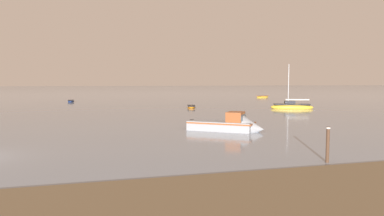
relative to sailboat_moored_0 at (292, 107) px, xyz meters
The scene contains 6 objects.
sailboat_moored_0 is the anchor object (origin of this frame).
motorboat_moored_1 28.13m from the sailboat_moored_0, 131.83° to the right, with size 6.82×5.83×2.56m.
rowboat_moored_1 16.63m from the sailboat_moored_0, 160.23° to the left, with size 2.08×3.96×0.60m.
rowboat_moored_2 47.06m from the sailboat_moored_0, 142.04° to the left, with size 1.36×3.62×0.57m.
rowboat_moored_3 40.10m from the sailboat_moored_0, 70.12° to the left, with size 4.73×3.01×0.71m.
mooring_post_right 37.81m from the sailboat_moored_0, 118.59° to the right, with size 0.22×0.22×2.15m.
Camera 1 is at (7.93, -20.81, 4.31)m, focal length 30.97 mm.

